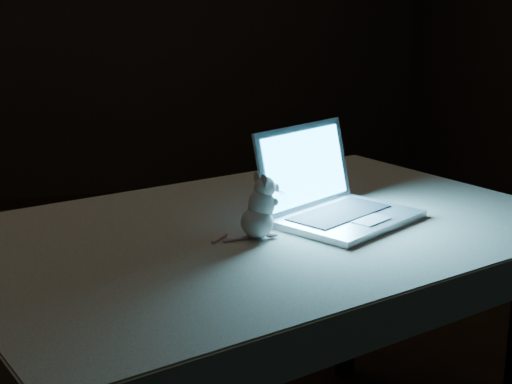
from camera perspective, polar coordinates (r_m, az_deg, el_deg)
name	(u,v)px	position (r m, az deg, el deg)	size (l,w,h in m)	color
table	(265,363)	(1.85, 0.74, -13.04)	(1.28, 0.83, 0.69)	black
tablecloth	(278,251)	(1.68, 1.67, -4.57)	(1.38, 0.92, 0.09)	beige
laptop	(350,177)	(1.72, 7.25, 1.14)	(0.32, 0.28, 0.22)	#BBBCC0
plush_mouse	(257,206)	(1.61, 0.08, -1.09)	(0.10, 0.10, 0.14)	silver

